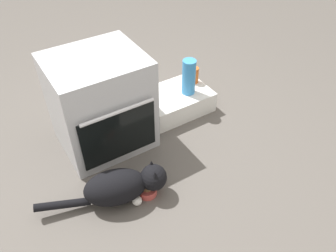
{
  "coord_description": "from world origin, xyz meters",
  "views": [
    {
      "loc": [
        -0.61,
        -1.47,
        1.82
      ],
      "look_at": [
        0.35,
        0.04,
        0.25
      ],
      "focal_mm": 35.98,
      "sensor_mm": 36.0,
      "label": 1
    }
  ],
  "objects_px": {
    "oven": "(101,103)",
    "sauce_jar": "(194,75)",
    "pantry_cabinet": "(176,101)",
    "cat": "(122,186)",
    "food_bowl": "(147,190)",
    "water_bottle": "(189,77)"
  },
  "relations": [
    {
      "from": "oven",
      "to": "water_bottle",
      "type": "relative_size",
      "value": 2.41
    },
    {
      "from": "pantry_cabinet",
      "to": "sauce_jar",
      "type": "height_order",
      "value": "sauce_jar"
    },
    {
      "from": "food_bowl",
      "to": "cat",
      "type": "xyz_separation_m",
      "value": [
        -0.15,
        0.05,
        0.1
      ]
    },
    {
      "from": "cat",
      "to": "water_bottle",
      "type": "distance_m",
      "value": 1.08
    },
    {
      "from": "oven",
      "to": "pantry_cabinet",
      "type": "height_order",
      "value": "oven"
    },
    {
      "from": "pantry_cabinet",
      "to": "water_bottle",
      "type": "bearing_deg",
      "value": -29.58
    },
    {
      "from": "oven",
      "to": "sauce_jar",
      "type": "relative_size",
      "value": 5.16
    },
    {
      "from": "sauce_jar",
      "to": "cat",
      "type": "bearing_deg",
      "value": -147.08
    },
    {
      "from": "cat",
      "to": "water_bottle",
      "type": "xyz_separation_m",
      "value": [
        0.9,
        0.56,
        0.2
      ]
    },
    {
      "from": "oven",
      "to": "pantry_cabinet",
      "type": "xyz_separation_m",
      "value": [
        0.67,
        0.03,
        -0.27
      ]
    },
    {
      "from": "oven",
      "to": "sauce_jar",
      "type": "height_order",
      "value": "oven"
    },
    {
      "from": "oven",
      "to": "cat",
      "type": "distance_m",
      "value": 0.64
    },
    {
      "from": "food_bowl",
      "to": "water_bottle",
      "type": "height_order",
      "value": "water_bottle"
    },
    {
      "from": "water_bottle",
      "to": "sauce_jar",
      "type": "relative_size",
      "value": 2.14
    },
    {
      "from": "oven",
      "to": "pantry_cabinet",
      "type": "distance_m",
      "value": 0.72
    },
    {
      "from": "oven",
      "to": "food_bowl",
      "type": "distance_m",
      "value": 0.7
    },
    {
      "from": "pantry_cabinet",
      "to": "food_bowl",
      "type": "xyz_separation_m",
      "value": [
        -0.66,
        -0.66,
        -0.06
      ]
    },
    {
      "from": "water_bottle",
      "to": "oven",
      "type": "bearing_deg",
      "value": 178.85
    },
    {
      "from": "pantry_cabinet",
      "to": "cat",
      "type": "relative_size",
      "value": 0.69
    },
    {
      "from": "pantry_cabinet",
      "to": "cat",
      "type": "bearing_deg",
      "value": -142.94
    },
    {
      "from": "oven",
      "to": "food_bowl",
      "type": "relative_size",
      "value": 5.6
    },
    {
      "from": "water_bottle",
      "to": "food_bowl",
      "type": "bearing_deg",
      "value": -140.77
    }
  ]
}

